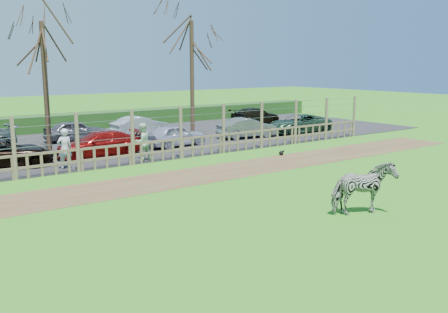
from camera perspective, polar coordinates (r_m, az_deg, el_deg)
ground at (r=16.05m, az=2.41°, el=-5.58°), size 120.00×120.00×0.00m
dirt_strip at (r=19.65m, az=-5.81°, el=-2.59°), size 34.00×2.80×0.01m
asphalt at (r=28.58m, az=-16.05°, el=1.22°), size 44.00×13.00×0.04m
hedge at (r=35.11m, az=-20.09°, el=3.54°), size 46.00×2.00×1.10m
fence at (r=22.53m, az=-10.38°, el=1.06°), size 30.16×0.16×2.50m
tree_mid at (r=26.65m, az=-19.92°, el=10.83°), size 4.80×4.80×6.83m
tree_right at (r=30.91m, az=-3.71°, el=12.01°), size 4.80×4.80×7.35m
zebra at (r=15.47m, az=15.62°, el=-3.52°), size 2.07×1.40×1.60m
visitor_a at (r=22.26m, az=-17.75°, el=0.87°), size 0.64×0.43×1.72m
visitor_b at (r=23.34m, az=-9.34°, el=1.66°), size 0.97×0.83×1.72m
crow at (r=24.76m, az=6.58°, el=0.41°), size 0.30×0.23×0.25m
car_2 at (r=23.47m, az=-24.06°, el=0.27°), size 4.53×2.52×1.20m
car_3 at (r=24.86m, az=-14.06°, el=1.41°), size 4.27×2.05×1.20m
car_4 at (r=27.15m, az=-5.59°, el=2.44°), size 3.67×1.85×1.20m
car_5 at (r=30.17m, az=2.66°, el=3.29°), size 3.78×1.76×1.20m
car_6 at (r=32.52m, az=8.59°, el=3.71°), size 4.50×2.43×1.20m
car_10 at (r=30.17m, az=-16.60°, el=2.86°), size 3.57×1.53×1.20m
car_11 at (r=31.60m, az=-9.58°, el=3.49°), size 3.71×1.47×1.20m
car_13 at (r=37.06m, az=3.62°, el=4.64°), size 4.25×2.00×1.20m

